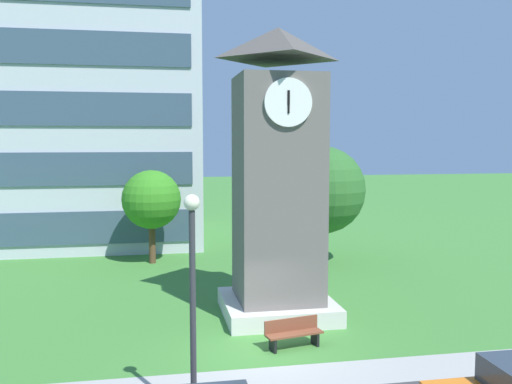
# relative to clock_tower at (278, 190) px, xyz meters

# --- Properties ---
(ground_plane) EXTENTS (160.00, 160.00, 0.00)m
(ground_plane) POSITION_rel_clock_tower_xyz_m (-1.21, -3.41, -4.59)
(ground_plane) COLOR #3D7A33
(kerb_strip) EXTENTS (120.00, 1.60, 0.01)m
(kerb_strip) POSITION_rel_clock_tower_xyz_m (-1.21, -5.40, -4.58)
(kerb_strip) COLOR #9E9E99
(kerb_strip) RESTS_ON ground
(office_building) EXTENTS (14.98, 11.86, 28.80)m
(office_building) POSITION_rel_clock_tower_xyz_m (-9.12, 17.61, 9.81)
(office_building) COLOR #B7BCC6
(office_building) RESTS_ON ground
(clock_tower) EXTENTS (3.92, 3.92, 10.27)m
(clock_tower) POSITION_rel_clock_tower_xyz_m (0.00, 0.00, 0.00)
(clock_tower) COLOR #605B56
(clock_tower) RESTS_ON ground
(park_bench) EXTENTS (1.86, 0.85, 0.88)m
(park_bench) POSITION_rel_clock_tower_xyz_m (-0.23, -3.25, -4.13)
(park_bench) COLOR brown
(park_bench) RESTS_ON ground
(street_lamp) EXTENTS (0.36, 0.36, 5.18)m
(street_lamp) POSITION_rel_clock_tower_xyz_m (-3.56, -7.25, -1.32)
(street_lamp) COLOR #333338
(street_lamp) RESTS_ON ground
(tree_near_tower) EXTENTS (3.02, 3.02, 4.83)m
(tree_near_tower) POSITION_rel_clock_tower_xyz_m (-4.49, 9.55, -1.29)
(tree_near_tower) COLOR #513823
(tree_near_tower) RESTS_ON ground
(tree_streetside) EXTENTS (4.54, 4.54, 6.04)m
(tree_streetside) POSITION_rel_clock_tower_xyz_m (4.22, 8.32, -0.82)
(tree_streetside) COLOR #513823
(tree_streetside) RESTS_ON ground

